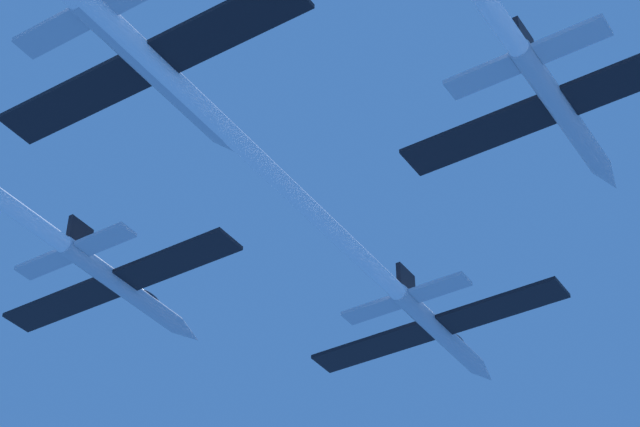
{
  "coord_description": "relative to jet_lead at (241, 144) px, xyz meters",
  "views": [
    {
      "loc": [
        32.56,
        -67.75,
        -46.19
      ],
      "look_at": [
        -0.13,
        -16.56,
        -0.08
      ],
      "focal_mm": 64.58,
      "sensor_mm": 36.0,
      "label": 1
    }
  ],
  "objects": [
    {
      "name": "jet_lead",
      "position": [
        0.0,
        0.0,
        0.0
      ],
      "size": [
        20.47,
        80.65,
        3.39
      ],
      "color": "#B2BAC6"
    }
  ]
}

